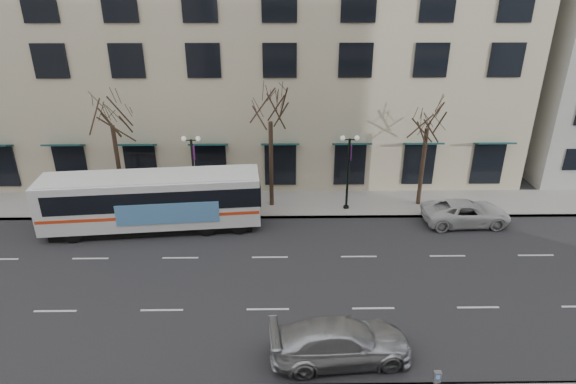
{
  "coord_description": "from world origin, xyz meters",
  "views": [
    {
      "loc": [
        0.7,
        -20.72,
        14.4
      ],
      "look_at": [
        1.02,
        2.31,
        4.0
      ],
      "focal_mm": 30.0,
      "sensor_mm": 36.0,
      "label": 1
    }
  ],
  "objects_px": {
    "tree_far_left": "(110,111)",
    "pay_station": "(437,379)",
    "lamp_post_right": "(348,169)",
    "white_pickup": "(466,213)",
    "tree_far_mid": "(270,107)",
    "silver_car": "(341,341)",
    "city_bus": "(154,200)",
    "tree_far_right": "(429,114)",
    "lamp_post_left": "(194,170)"
  },
  "relations": [
    {
      "from": "lamp_post_right",
      "to": "pay_station",
      "type": "relative_size",
      "value": 4.23
    },
    {
      "from": "lamp_post_left",
      "to": "city_bus",
      "type": "distance_m",
      "value": 3.36
    },
    {
      "from": "lamp_post_left",
      "to": "silver_car",
      "type": "bearing_deg",
      "value": -59.53
    },
    {
      "from": "tree_far_mid",
      "to": "lamp_post_right",
      "type": "relative_size",
      "value": 1.64
    },
    {
      "from": "tree_far_right",
      "to": "white_pickup",
      "type": "distance_m",
      "value": 6.65
    },
    {
      "from": "tree_far_mid",
      "to": "lamp_post_left",
      "type": "xyz_separation_m",
      "value": [
        -4.99,
        -0.6,
        -3.96
      ]
    },
    {
      "from": "lamp_post_right",
      "to": "white_pickup",
      "type": "distance_m",
      "value": 7.88
    },
    {
      "from": "silver_car",
      "to": "white_pickup",
      "type": "height_order",
      "value": "silver_car"
    },
    {
      "from": "lamp_post_right",
      "to": "silver_car",
      "type": "distance_m",
      "value": 13.98
    },
    {
      "from": "tree_far_mid",
      "to": "tree_far_right",
      "type": "distance_m",
      "value": 10.01
    },
    {
      "from": "tree_far_right",
      "to": "pay_station",
      "type": "relative_size",
      "value": 6.55
    },
    {
      "from": "city_bus",
      "to": "pay_station",
      "type": "xyz_separation_m",
      "value": [
        13.4,
        -13.51,
        -0.9
      ]
    },
    {
      "from": "tree_far_left",
      "to": "white_pickup",
      "type": "xyz_separation_m",
      "value": [
        22.31,
        -2.6,
        -5.94
      ]
    },
    {
      "from": "tree_far_mid",
      "to": "pay_station",
      "type": "xyz_separation_m",
      "value": [
        6.29,
        -16.5,
        -5.86
      ]
    },
    {
      "from": "tree_far_right",
      "to": "pay_station",
      "type": "bearing_deg",
      "value": -102.69
    },
    {
      "from": "tree_far_left",
      "to": "tree_far_mid",
      "type": "relative_size",
      "value": 0.98
    },
    {
      "from": "lamp_post_right",
      "to": "city_bus",
      "type": "distance_m",
      "value": 12.4
    },
    {
      "from": "tree_far_right",
      "to": "lamp_post_right",
      "type": "bearing_deg",
      "value": -173.15
    },
    {
      "from": "city_bus",
      "to": "pay_station",
      "type": "height_order",
      "value": "city_bus"
    },
    {
      "from": "tree_far_left",
      "to": "tree_far_right",
      "type": "distance_m",
      "value": 20.0
    },
    {
      "from": "lamp_post_left",
      "to": "white_pickup",
      "type": "height_order",
      "value": "lamp_post_left"
    },
    {
      "from": "tree_far_left",
      "to": "white_pickup",
      "type": "relative_size",
      "value": 1.54
    },
    {
      "from": "pay_station",
      "to": "tree_far_left",
      "type": "bearing_deg",
      "value": 135.38
    },
    {
      "from": "tree_far_left",
      "to": "silver_car",
      "type": "bearing_deg",
      "value": -47.56
    },
    {
      "from": "city_bus",
      "to": "white_pickup",
      "type": "bearing_deg",
      "value": -4.28
    },
    {
      "from": "lamp_post_right",
      "to": "white_pickup",
      "type": "height_order",
      "value": "lamp_post_right"
    },
    {
      "from": "tree_far_mid",
      "to": "silver_car",
      "type": "height_order",
      "value": "tree_far_mid"
    },
    {
      "from": "tree_far_mid",
      "to": "tree_far_right",
      "type": "bearing_deg",
      "value": -0.0
    },
    {
      "from": "pay_station",
      "to": "tree_far_mid",
      "type": "bearing_deg",
      "value": 111.61
    },
    {
      "from": "tree_far_mid",
      "to": "silver_car",
      "type": "relative_size",
      "value": 1.47
    },
    {
      "from": "tree_far_right",
      "to": "city_bus",
      "type": "xyz_separation_m",
      "value": [
        -17.12,
        -2.99,
        -4.48
      ]
    },
    {
      "from": "lamp_post_right",
      "to": "white_pickup",
      "type": "relative_size",
      "value": 0.96
    },
    {
      "from": "pay_station",
      "to": "lamp_post_left",
      "type": "bearing_deg",
      "value": 126.1
    },
    {
      "from": "tree_far_left",
      "to": "silver_car",
      "type": "xyz_separation_m",
      "value": [
        13.06,
        -14.28,
        -5.86
      ]
    },
    {
      "from": "city_bus",
      "to": "tree_far_left",
      "type": "bearing_deg",
      "value": 128.47
    },
    {
      "from": "lamp_post_left",
      "to": "pay_station",
      "type": "xyz_separation_m",
      "value": [
        11.28,
        -15.9,
        -1.9
      ]
    },
    {
      "from": "lamp_post_right",
      "to": "tree_far_left",
      "type": "bearing_deg",
      "value": 177.71
    },
    {
      "from": "city_bus",
      "to": "silver_car",
      "type": "xyz_separation_m",
      "value": [
        10.17,
        -11.29,
        -1.1
      ]
    },
    {
      "from": "tree_far_mid",
      "to": "silver_car",
      "type": "distance_m",
      "value": 15.81
    },
    {
      "from": "tree_far_mid",
      "to": "city_bus",
      "type": "xyz_separation_m",
      "value": [
        -7.12,
        -2.99,
        -4.97
      ]
    },
    {
      "from": "lamp_post_left",
      "to": "lamp_post_right",
      "type": "relative_size",
      "value": 1.0
    },
    {
      "from": "tree_far_mid",
      "to": "white_pickup",
      "type": "xyz_separation_m",
      "value": [
        12.31,
        -2.6,
        -6.15
      ]
    },
    {
      "from": "lamp_post_left",
      "to": "lamp_post_right",
      "type": "bearing_deg",
      "value": 0.0
    },
    {
      "from": "tree_far_right",
      "to": "city_bus",
      "type": "bearing_deg",
      "value": -170.08
    },
    {
      "from": "lamp_post_left",
      "to": "lamp_post_right",
      "type": "distance_m",
      "value": 10.0
    },
    {
      "from": "tree_far_left",
      "to": "tree_far_mid",
      "type": "bearing_deg",
      "value": 0.0
    },
    {
      "from": "lamp_post_right",
      "to": "tree_far_right",
      "type": "bearing_deg",
      "value": 6.85
    },
    {
      "from": "city_bus",
      "to": "silver_car",
      "type": "distance_m",
      "value": 15.23
    },
    {
      "from": "tree_far_right",
      "to": "white_pickup",
      "type": "bearing_deg",
      "value": -48.39
    },
    {
      "from": "tree_far_left",
      "to": "pay_station",
      "type": "height_order",
      "value": "tree_far_left"
    }
  ]
}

